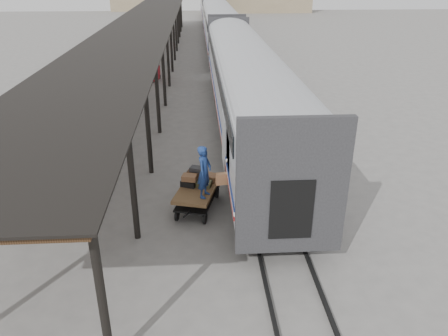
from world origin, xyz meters
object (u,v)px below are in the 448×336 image
at_px(baggage_cart, 198,193).
at_px(porter, 204,172).
at_px(pedestrian, 136,87).
at_px(luggage_tug, 153,72).

bearing_deg(baggage_cart, porter, -53.58).
bearing_deg(pedestrian, baggage_cart, 83.32).
height_order(baggage_cart, porter, porter).
bearing_deg(luggage_tug, porter, -75.46).
bearing_deg(baggage_cart, pedestrian, 120.58).
xyz_separation_m(porter, pedestrian, (-4.20, 15.21, -0.86)).
distance_m(baggage_cart, porter, 1.33).
bearing_deg(pedestrian, porter, 83.58).
relative_size(baggage_cart, luggage_tug, 1.66).
height_order(porter, pedestrian, porter).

